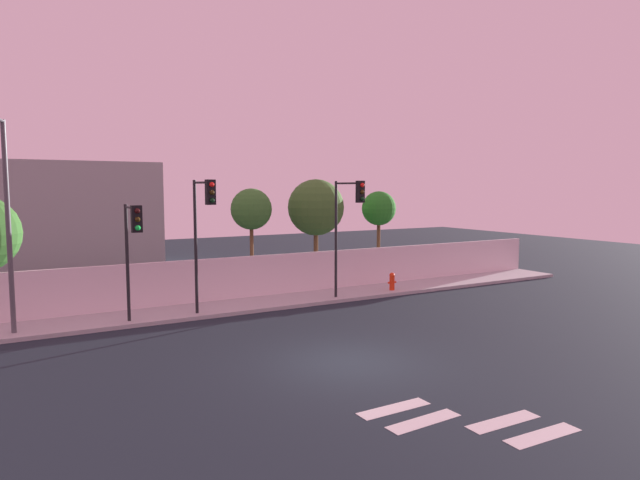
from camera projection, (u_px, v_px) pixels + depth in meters
name	position (u px, v px, depth m)	size (l,w,h in m)	color
ground_plane	(350.00, 362.00, 15.53)	(80.00, 80.00, 0.00)	#1B232C
sidewalk	(242.00, 306.00, 22.61)	(36.00, 2.40, 0.15)	#ADADAD
perimeter_wall	(230.00, 278.00, 23.63)	(36.00, 0.18, 1.80)	silver
crosswalk_marking	(464.00, 421.00, 11.59)	(3.58, 3.03, 0.01)	silver
traffic_light_left	(203.00, 218.00, 20.10)	(0.42, 1.60, 5.08)	black
traffic_light_center	(348.00, 214.00, 23.11)	(0.47, 1.79, 5.08)	black
traffic_light_right	(132.00, 237.00, 18.71)	(0.35, 1.86, 4.21)	black
street_lamp_curbside	(5.00, 208.00, 17.45)	(0.82, 2.31, 6.96)	#4C4C51
fire_hydrant	(392.00, 281.00, 25.68)	(0.44, 0.26, 0.83)	red
roadside_tree_midleft	(251.00, 210.00, 25.46)	(1.92, 1.92, 4.91)	brown
roadside_tree_midright	(316.00, 208.00, 27.16)	(2.80, 2.80, 5.37)	brown
roadside_tree_rightmost	(379.00, 209.00, 29.07)	(1.82, 1.82, 4.76)	brown
low_building_distant	(51.00, 217.00, 32.57)	(11.85, 6.00, 6.45)	#9B9B9B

